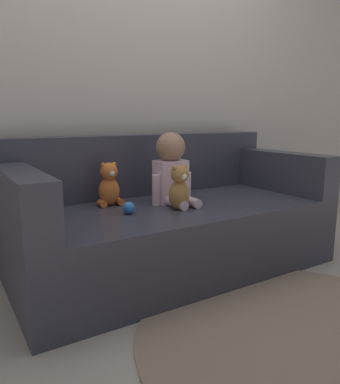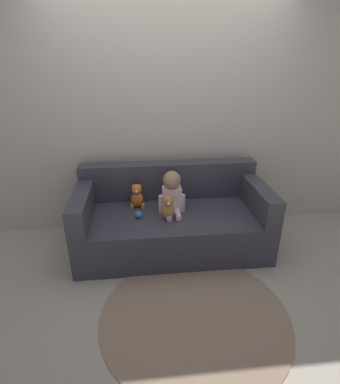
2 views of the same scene
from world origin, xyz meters
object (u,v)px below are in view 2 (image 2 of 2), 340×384
at_px(teddy_bear_brown, 168,208).
at_px(toy_ball, 138,215).
at_px(couch, 172,220).
at_px(person_baby, 172,193).
at_px(plush_toy_side, 137,196).

relative_size(teddy_bear_brown, toy_ball, 3.80).
distance_m(couch, toy_ball, 0.40).
xyz_separation_m(couch, toy_ball, (-0.35, -0.14, 0.15)).
distance_m(person_baby, plush_toy_side, 0.39).
bearing_deg(toy_ball, plush_toy_side, 92.18).
bearing_deg(plush_toy_side, person_baby, -20.93).
bearing_deg(plush_toy_side, teddy_bear_brown, -45.25).
relative_size(couch, plush_toy_side, 7.41).
bearing_deg(toy_ball, teddy_bear_brown, -11.78).
height_order(couch, toy_ball, couch).
height_order(couch, person_baby, person_baby).
relative_size(couch, person_baby, 4.46).
xyz_separation_m(couch, teddy_bear_brown, (-0.05, -0.20, 0.25)).
height_order(person_baby, toy_ball, person_baby).
height_order(person_baby, teddy_bear_brown, person_baby).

